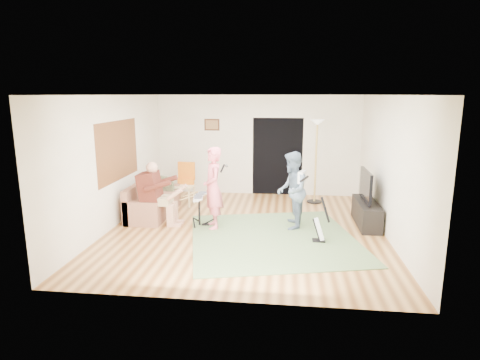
# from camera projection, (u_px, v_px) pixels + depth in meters

# --- Properties ---
(floor) EXTENTS (6.00, 6.00, 0.00)m
(floor) POSITION_uv_depth(u_px,v_px,m) (246.00, 228.00, 8.27)
(floor) COLOR brown
(floor) RESTS_ON ground
(walls) EXTENTS (5.50, 6.00, 2.70)m
(walls) POSITION_uv_depth(u_px,v_px,m) (246.00, 164.00, 7.99)
(walls) COLOR white
(walls) RESTS_ON floor
(ceiling) EXTENTS (6.00, 6.00, 0.00)m
(ceiling) POSITION_uv_depth(u_px,v_px,m) (247.00, 95.00, 7.71)
(ceiling) COLOR white
(ceiling) RESTS_ON walls
(window_blinds) EXTENTS (0.00, 2.05, 2.05)m
(window_blinds) POSITION_uv_depth(u_px,v_px,m) (118.00, 151.00, 8.45)
(window_blinds) COLOR brown
(window_blinds) RESTS_ON walls
(doorway) EXTENTS (2.10, 0.00, 2.10)m
(doorway) POSITION_uv_depth(u_px,v_px,m) (277.00, 157.00, 10.90)
(doorway) COLOR black
(doorway) RESTS_ON walls
(picture_frame) EXTENTS (0.42, 0.03, 0.32)m
(picture_frame) POSITION_uv_depth(u_px,v_px,m) (212.00, 125.00, 10.92)
(picture_frame) COLOR #3F2314
(picture_frame) RESTS_ON walls
(area_rug) EXTENTS (3.73, 3.81, 0.02)m
(area_rug) POSITION_uv_depth(u_px,v_px,m) (273.00, 238.00, 7.71)
(area_rug) COLOR #577145
(area_rug) RESTS_ON floor
(sofa) EXTENTS (0.77, 1.86, 0.75)m
(sofa) POSITION_uv_depth(u_px,v_px,m) (151.00, 204.00, 9.19)
(sofa) COLOR #936149
(sofa) RESTS_ON floor
(drummer) EXTENTS (0.87, 0.49, 1.34)m
(drummer) POSITION_uv_depth(u_px,v_px,m) (159.00, 200.00, 8.46)
(drummer) COLOR #562218
(drummer) RESTS_ON sofa
(drum_kit) EXTENTS (0.37, 0.65, 0.67)m
(drum_kit) POSITION_uv_depth(u_px,v_px,m) (199.00, 212.00, 8.41)
(drum_kit) COLOR black
(drum_kit) RESTS_ON floor
(singer) EXTENTS (0.60, 0.72, 1.68)m
(singer) POSITION_uv_depth(u_px,v_px,m) (213.00, 188.00, 8.15)
(singer) COLOR #E86475
(singer) RESTS_ON floor
(microphone) EXTENTS (0.06, 0.06, 0.24)m
(microphone) POSITION_uv_depth(u_px,v_px,m) (223.00, 168.00, 8.05)
(microphone) COLOR black
(microphone) RESTS_ON singer
(guitarist) EXTENTS (0.63, 0.80, 1.59)m
(guitarist) POSITION_uv_depth(u_px,v_px,m) (292.00, 190.00, 8.16)
(guitarist) COLOR slate
(guitarist) RESTS_ON floor
(guitar_held) EXTENTS (0.30, 0.61, 0.26)m
(guitar_held) POSITION_uv_depth(u_px,v_px,m) (302.00, 177.00, 8.08)
(guitar_held) COLOR white
(guitar_held) RESTS_ON guitarist
(guitar_spare) EXTENTS (0.31, 0.28, 0.87)m
(guitar_spare) POSITION_uv_depth(u_px,v_px,m) (320.00, 229.00, 7.48)
(guitar_spare) COLOR black
(guitar_spare) RESTS_ON floor
(torchiere_lamp) EXTENTS (0.38, 0.38, 2.10)m
(torchiere_lamp) POSITION_uv_depth(u_px,v_px,m) (316.00, 146.00, 9.98)
(torchiere_lamp) COLOR black
(torchiere_lamp) RESTS_ON floor
(dining_chair) EXTENTS (0.49, 0.51, 1.05)m
(dining_chair) POSITION_uv_depth(u_px,v_px,m) (185.00, 190.00, 10.00)
(dining_chair) COLOR beige
(dining_chair) RESTS_ON floor
(tv_cabinet) EXTENTS (0.40, 1.40, 0.50)m
(tv_cabinet) POSITION_uv_depth(u_px,v_px,m) (366.00, 213.00, 8.47)
(tv_cabinet) COLOR black
(tv_cabinet) RESTS_ON floor
(television) EXTENTS (0.06, 1.06, 0.64)m
(television) POSITION_uv_depth(u_px,v_px,m) (366.00, 186.00, 8.35)
(television) COLOR black
(television) RESTS_ON tv_cabinet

